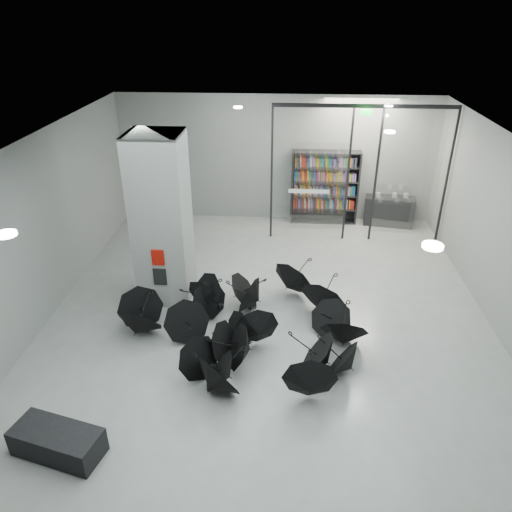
# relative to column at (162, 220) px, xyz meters

# --- Properties ---
(room) EXTENTS (14.00, 14.02, 4.01)m
(room) POSITION_rel_column_xyz_m (2.50, -2.00, 0.84)
(room) COLOR gray
(room) RESTS_ON ground
(column) EXTENTS (1.20, 1.20, 4.00)m
(column) POSITION_rel_column_xyz_m (0.00, 0.00, 0.00)
(column) COLOR slate
(column) RESTS_ON ground
(fire_cabinet) EXTENTS (0.28, 0.04, 0.38)m
(fire_cabinet) POSITION_rel_column_xyz_m (0.00, -0.62, -0.65)
(fire_cabinet) COLOR #A50A07
(fire_cabinet) RESTS_ON column
(info_panel) EXTENTS (0.30, 0.03, 0.42)m
(info_panel) POSITION_rel_column_xyz_m (0.00, -0.62, -1.15)
(info_panel) COLOR black
(info_panel) RESTS_ON column
(exit_sign) EXTENTS (0.30, 0.06, 0.15)m
(exit_sign) POSITION_rel_column_xyz_m (4.90, 3.30, 1.82)
(exit_sign) COLOR #0CE533
(exit_sign) RESTS_ON room
(glass_partition) EXTENTS (5.06, 0.08, 4.00)m
(glass_partition) POSITION_rel_column_xyz_m (4.89, 3.50, 0.18)
(glass_partition) COLOR silver
(glass_partition) RESTS_ON ground
(bench) EXTENTS (1.55, 0.96, 0.46)m
(bench) POSITION_rel_column_xyz_m (-0.69, -4.82, -1.77)
(bench) COLOR black
(bench) RESTS_ON ground
(bookshelf) EXTENTS (2.14, 0.43, 2.35)m
(bookshelf) POSITION_rel_column_xyz_m (4.06, 4.75, -0.82)
(bookshelf) COLOR black
(bookshelf) RESTS_ON ground
(shop_counter) EXTENTS (1.62, 0.85, 0.92)m
(shop_counter) POSITION_rel_column_xyz_m (6.17, 4.67, -1.54)
(shop_counter) COLOR black
(shop_counter) RESTS_ON ground
(umbrella_cluster) EXTENTS (5.67, 4.89, 1.31)m
(umbrella_cluster) POSITION_rel_column_xyz_m (2.11, -1.77, -1.70)
(umbrella_cluster) COLOR black
(umbrella_cluster) RESTS_ON ground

